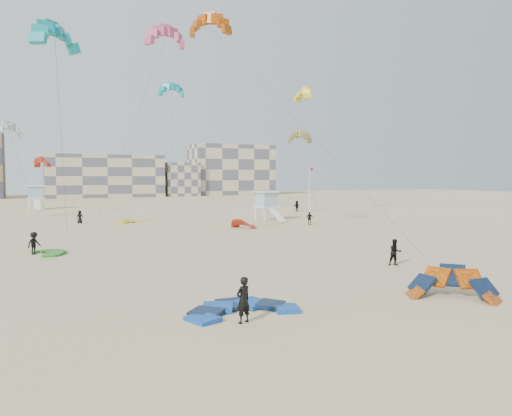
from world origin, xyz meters
name	(u,v)px	position (x,y,z in m)	size (l,w,h in m)	color
ground	(254,311)	(0.00, 0.00, 0.00)	(320.00, 320.00, 0.00)	tan
kite_ground_blue	(242,313)	(-0.57, 0.04, 0.00)	(4.56, 4.76, 0.53)	blue
kite_ground_orange	(452,298)	(9.85, -1.80, 0.00)	(4.20, 3.58, 2.37)	#FF620D
kite_ground_green	(48,254)	(-7.86, 21.36, 0.00)	(3.20, 3.39, 0.42)	green
kite_ground_red_far	(243,228)	(13.15, 32.87, 0.00)	(3.18, 2.89, 1.70)	#B82C13
kite_ground_yellow	(129,223)	(2.34, 44.76, 0.00)	(3.30, 3.41, 0.83)	#FFF422
kitesurfer_main	(243,300)	(-1.10, -1.41, 0.95)	(0.70, 0.46, 1.91)	black
kitesurfer_b	(395,252)	(13.23, 6.53, 0.89)	(0.87, 0.67, 1.78)	black
kitesurfer_c	(34,243)	(-8.84, 21.56, 0.87)	(1.12, 0.64, 1.73)	black
kitesurfer_d	(310,218)	(22.15, 33.16, 0.80)	(0.94, 0.39, 1.61)	black
kitesurfer_e	(80,217)	(-3.49, 46.70, 0.82)	(0.80, 0.52, 1.65)	black
kitesurfer_f	(297,206)	(32.07, 54.50, 0.91)	(1.69, 0.54, 1.82)	black
kite_fly_teal_a	(55,38)	(-7.01, 21.04, 16.29)	(5.71, 6.44, 16.89)	teal
kite_fly_orange	(210,26)	(7.94, 29.04, 21.11)	(8.18, 28.25, 21.49)	#FF620D
kite_fly_grey	(8,132)	(-10.98, 37.59, 10.54)	(5.01, 10.13, 10.59)	white
kite_fly_pink	(166,38)	(5.51, 37.40, 21.74)	(9.12, 12.00, 22.14)	#B94C64
kite_fly_olive	(299,138)	(20.10, 32.17, 10.44)	(4.02, 5.79, 10.54)	olive
kite_fly_yellow	(303,95)	(29.29, 47.69, 18.40)	(4.17, 6.75, 18.84)	#FFF422
kite_fly_teal_b	(171,91)	(12.01, 60.26, 19.72)	(4.62, 7.71, 20.15)	teal
kite_fly_red	(42,163)	(-7.46, 64.61, 8.00)	(6.64, 11.02, 8.28)	#B82C13
lifeguard_tower_near	(266,206)	(19.95, 40.93, 1.96)	(3.22, 5.63, 3.95)	white
lifeguard_tower_far	(36,197)	(-8.40, 78.69, 2.13)	(3.16, 5.92, 4.31)	white
flagpole	(309,193)	(23.17, 35.01, 3.85)	(0.59, 0.09, 7.31)	white
condo_mid	(104,176)	(10.00, 130.00, 6.00)	(32.00, 16.00, 12.00)	#C1AD8D
condo_east	(230,170)	(50.00, 132.00, 8.00)	(26.00, 14.00, 16.00)	#C1AD8D
condo_fill_right	(180,179)	(32.00, 128.00, 5.00)	(10.00, 10.00, 10.00)	#C1AD8D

